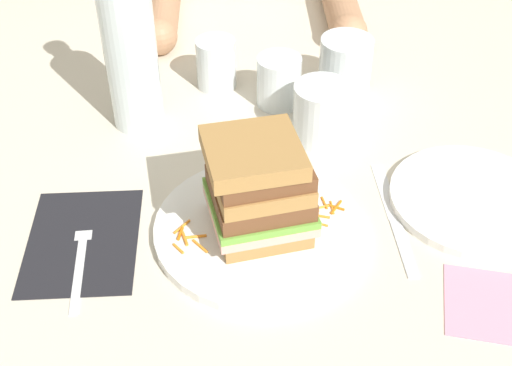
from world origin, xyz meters
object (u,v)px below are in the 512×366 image
(water_bottle, at_px, (130,47))
(napkin_dark, at_px, (83,240))
(empty_tumbler_0, at_px, (279,81))
(main_plate, at_px, (257,229))
(empty_tumbler_1, at_px, (345,66))
(side_plate, at_px, (472,199))
(juice_glass, at_px, (321,115))
(empty_tumbler_2, at_px, (216,63))
(fork, at_px, (81,252))
(sandwich, at_px, (256,188))
(knife, at_px, (395,219))
(napkin_pink, at_px, (481,303))

(water_bottle, bearing_deg, napkin_dark, -100.59)
(water_bottle, bearing_deg, empty_tumbler_0, 11.13)
(main_plate, distance_m, empty_tumbler_1, 0.34)
(water_bottle, xyz_separation_m, side_plate, (0.43, -0.19, -0.12))
(empty_tumbler_0, height_order, side_plate, empty_tumbler_0)
(juice_glass, relative_size, empty_tumbler_2, 1.07)
(fork, bearing_deg, juice_glass, 35.79)
(sandwich, bearing_deg, side_plate, 9.26)
(napkin_dark, height_order, water_bottle, water_bottle)
(water_bottle, bearing_deg, empty_tumbler_1, 12.51)
(knife, relative_size, napkin_pink, 2.01)
(napkin_dark, distance_m, empty_tumbler_0, 0.38)
(knife, height_order, empty_tumbler_1, empty_tumbler_1)
(fork, bearing_deg, knife, 6.58)
(napkin_dark, xyz_separation_m, empty_tumbler_1, (0.35, 0.31, 0.04))
(sandwich, relative_size, knife, 0.66)
(empty_tumbler_2, relative_size, side_plate, 0.37)
(empty_tumbler_1, bearing_deg, empty_tumbler_0, -164.74)
(knife, distance_m, napkin_pink, 0.15)
(sandwich, xyz_separation_m, fork, (-0.20, -0.03, -0.07))
(sandwich, relative_size, water_bottle, 0.50)
(side_plate, bearing_deg, empty_tumbler_2, 138.43)
(fork, bearing_deg, empty_tumbler_2, 66.51)
(empty_tumbler_2, bearing_deg, napkin_dark, -115.07)
(empty_tumbler_2, xyz_separation_m, napkin_pink, (0.28, -0.44, -0.04))
(fork, distance_m, side_plate, 0.48)
(main_plate, distance_m, empty_tumbler_0, 0.28)
(napkin_dark, bearing_deg, sandwich, 1.59)
(sandwich, height_order, empty_tumbler_2, sandwich)
(napkin_dark, bearing_deg, empty_tumbler_0, 48.50)
(fork, relative_size, water_bottle, 0.62)
(napkin_dark, relative_size, empty_tumbler_0, 2.28)
(knife, xyz_separation_m, empty_tumbler_1, (-0.02, 0.29, 0.04))
(napkin_pink, bearing_deg, empty_tumbler_1, 102.27)
(knife, bearing_deg, fork, -173.42)
(empty_tumbler_0, xyz_separation_m, side_plate, (0.23, -0.23, -0.03))
(sandwich, height_order, empty_tumbler_0, sandwich)
(empty_tumbler_2, bearing_deg, sandwich, -81.59)
(sandwich, xyz_separation_m, juice_glass, (0.10, 0.19, -0.03))
(juice_glass, height_order, napkin_pink, juice_glass)
(knife, xyz_separation_m, empty_tumbler_0, (-0.13, 0.26, 0.04))
(juice_glass, bearing_deg, fork, -144.21)
(knife, relative_size, juice_glass, 2.44)
(sandwich, relative_size, side_plate, 0.65)
(fork, height_order, napkin_pink, fork)
(napkin_pink, bearing_deg, knife, 116.83)
(sandwich, bearing_deg, fork, -172.16)
(napkin_dark, distance_m, empty_tumbler_2, 0.37)
(sandwich, bearing_deg, empty_tumbler_1, 64.44)
(sandwich, bearing_deg, napkin_dark, -178.41)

